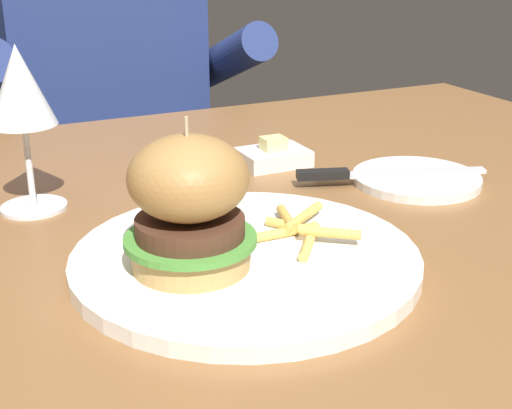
% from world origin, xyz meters
% --- Properties ---
extents(dining_table, '(1.37, 0.95, 0.74)m').
position_xyz_m(dining_table, '(0.00, 0.00, 0.66)').
color(dining_table, brown).
rests_on(dining_table, ground).
extents(main_plate, '(0.31, 0.31, 0.01)m').
position_xyz_m(main_plate, '(0.00, -0.09, 0.75)').
color(main_plate, white).
rests_on(main_plate, dining_table).
extents(burger_sandwich, '(0.11, 0.11, 0.13)m').
position_xyz_m(burger_sandwich, '(-0.05, -0.10, 0.81)').
color(burger_sandwich, tan).
rests_on(burger_sandwich, main_plate).
extents(fries_pile, '(0.09, 0.11, 0.02)m').
position_xyz_m(fries_pile, '(0.06, -0.08, 0.76)').
color(fries_pile, '#E0B251').
rests_on(fries_pile, main_plate).
extents(wine_glass, '(0.07, 0.07, 0.17)m').
position_xyz_m(wine_glass, '(-0.15, 0.13, 0.87)').
color(wine_glass, silver).
rests_on(wine_glass, dining_table).
extents(bread_plate, '(0.15, 0.15, 0.01)m').
position_xyz_m(bread_plate, '(0.27, 0.02, 0.74)').
color(bread_plate, white).
rests_on(bread_plate, dining_table).
extents(table_knife, '(0.22, 0.09, 0.01)m').
position_xyz_m(table_knife, '(0.22, 0.04, 0.75)').
color(table_knife, silver).
rests_on(table_knife, bread_plate).
extents(butter_dish, '(0.08, 0.06, 0.04)m').
position_xyz_m(butter_dish, '(0.15, 0.16, 0.75)').
color(butter_dish, white).
rests_on(butter_dish, dining_table).
extents(diner_person, '(0.51, 0.36, 1.18)m').
position_xyz_m(diner_person, '(0.09, 0.75, 0.56)').
color(diner_person, '#282833').
rests_on(diner_person, ground).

